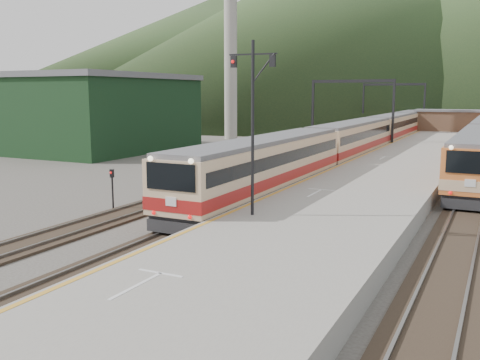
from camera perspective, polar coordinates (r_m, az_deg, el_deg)
The scene contains 15 objects.
track_main at distance 47.96m, azimuth 10.43°, elevation 1.45°, with size 2.60×200.00×0.23m.
track_far at distance 49.54m, azimuth 4.86°, elevation 1.82°, with size 2.60×200.00×0.23m.
track_second at distance 46.21m, azimuth 24.27°, elevation 0.50°, with size 2.60×200.00×0.23m.
platform at distance 44.75m, azimuth 16.65°, elevation 1.23°, with size 8.00×100.00×1.00m, color gray.
gantry_near at distance 62.77m, azimuth 11.86°, elevation 8.26°, with size 9.55×0.25×8.00m.
gantry_far at distance 87.19m, azimuth 16.03°, elevation 8.32°, with size 9.55×0.25×8.00m.
warehouse at distance 62.91m, azimuth -14.41°, elevation 7.02°, with size 14.50×20.50×8.60m.
smokestack at distance 76.69m, azimuth -1.02°, elevation 15.64°, with size 1.80×1.80×30.00m, color #9E998E.
station_shed at distance 84.16m, azimuth 21.39°, elevation 5.97°, with size 9.40×4.40×3.10m.
hill_a at distance 204.14m, azimuth 11.51°, elevation 15.68°, with size 180.00×180.00×60.00m, color #2B4324.
hill_d at distance 280.18m, azimuth -2.19°, elevation 13.54°, with size 200.00×200.00×55.00m, color #2B4324.
main_train at distance 62.60m, azimuth 14.37°, elevation 4.97°, with size 3.05×83.58×3.73m.
signal_mast at distance 23.62m, azimuth 1.37°, elevation 7.36°, with size 2.20×0.31×7.70m.
short_signal_b at distance 35.48m, azimuth 0.39°, elevation 1.18°, with size 0.24×0.18×2.27m.
short_signal_c at distance 30.51m, azimuth -13.46°, elevation -0.40°, with size 0.27×0.24×2.27m.
Camera 1 is at (12.90, -5.75, 6.43)m, focal length 40.00 mm.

